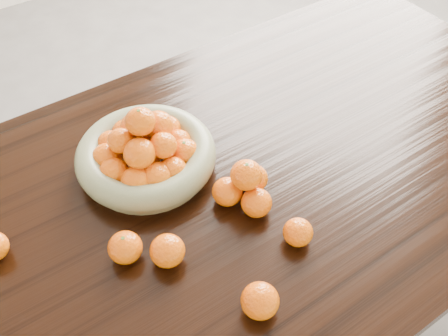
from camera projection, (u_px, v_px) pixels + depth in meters
ground at (222, 326)px, 1.71m from camera, size 5.00×5.00×0.00m
dining_table at (221, 209)px, 1.22m from camera, size 2.00×1.00×0.75m
fruit_bowl at (146, 153)px, 1.16m from camera, size 0.33×0.33×0.17m
orange_pyramid at (246, 187)px, 1.09m from camera, size 0.14×0.13×0.12m
loose_orange_0 at (125, 247)px, 1.00m from camera, size 0.07×0.07×0.07m
loose_orange_1 at (167, 251)px, 1.00m from camera, size 0.07×0.07×0.07m
loose_orange_2 at (260, 301)px, 0.92m from camera, size 0.07×0.07×0.07m
loose_orange_4 at (298, 232)px, 1.03m from camera, size 0.06×0.06×0.06m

